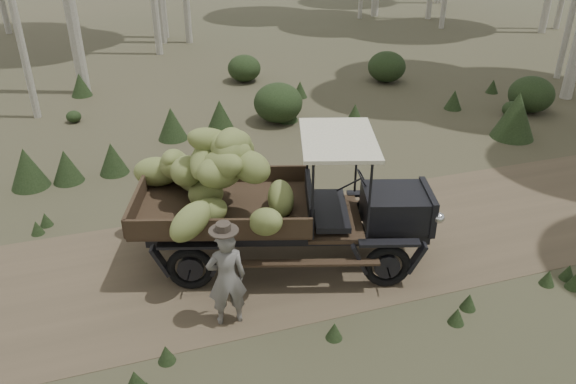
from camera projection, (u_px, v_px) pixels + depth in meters
name	position (u px, v px, depth m)	size (l,w,h in m)	color
ground	(349.00, 243.00, 11.18)	(120.00, 120.00, 0.00)	#473D2B
dirt_track	(349.00, 243.00, 11.18)	(70.00, 4.00, 0.01)	brown
banana_truck	(247.00, 186.00, 9.93)	(5.66, 3.52, 2.79)	black
farmer	(227.00, 277.00, 8.75)	(0.64, 0.48, 1.86)	#63605B
undergrowth	(292.00, 172.00, 12.84)	(22.93, 23.03, 1.33)	#233319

